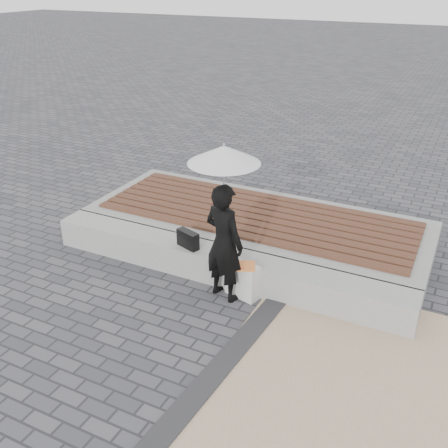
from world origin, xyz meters
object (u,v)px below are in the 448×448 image
(woman, at_px, (224,243))
(canvas_tote, at_px, (243,280))
(handbag, at_px, (188,239))
(seating_ledge, at_px, (220,265))
(parasol, at_px, (224,155))

(woman, distance_m, canvas_tote, 0.57)
(handbag, distance_m, canvas_tote, 0.93)
(seating_ledge, distance_m, canvas_tote, 0.51)
(parasol, distance_m, canvas_tote, 1.64)
(parasol, bearing_deg, canvas_tote, 25.19)
(parasol, bearing_deg, woman, 180.00)
(woman, bearing_deg, canvas_tote, -138.97)
(seating_ledge, distance_m, handbag, 0.54)
(parasol, relative_size, canvas_tote, 2.31)
(canvas_tote, bearing_deg, seating_ledge, 164.56)
(seating_ledge, xyz_separation_m, parasol, (0.23, -0.35, 1.65))
(woman, relative_size, canvas_tote, 3.31)
(canvas_tote, bearing_deg, handbag, -176.44)
(seating_ledge, bearing_deg, woman, -56.90)
(canvas_tote, bearing_deg, woman, -140.22)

